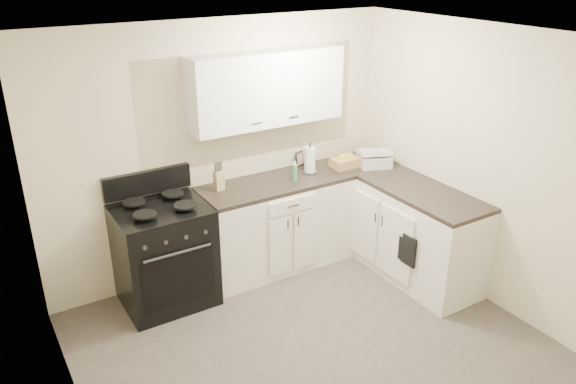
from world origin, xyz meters
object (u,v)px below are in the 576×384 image
paper_towel (310,160)px  wicker_basket (345,163)px  countertop_grill (374,160)px  stove (165,257)px  knife_block (219,180)px

paper_towel → wicker_basket: paper_towel is taller
countertop_grill → stove: bearing=-159.4°
stove → knife_block: size_ratio=5.20×
wicker_basket → countertop_grill: size_ratio=0.92×
paper_towel → countertop_grill: bearing=-15.5°
paper_towel → knife_block: bearing=176.1°
stove → countertop_grill: size_ratio=3.08×
wicker_basket → countertop_grill: countertop_grill is taller
knife_block → wicker_basket: size_ratio=0.64×
stove → paper_towel: bearing=2.2°
knife_block → countertop_grill: bearing=-13.2°
stove → wicker_basket: wicker_basket is taller
knife_block → wicker_basket: 1.40m
knife_block → paper_towel: bearing=-8.4°
stove → wicker_basket: bearing=-0.2°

